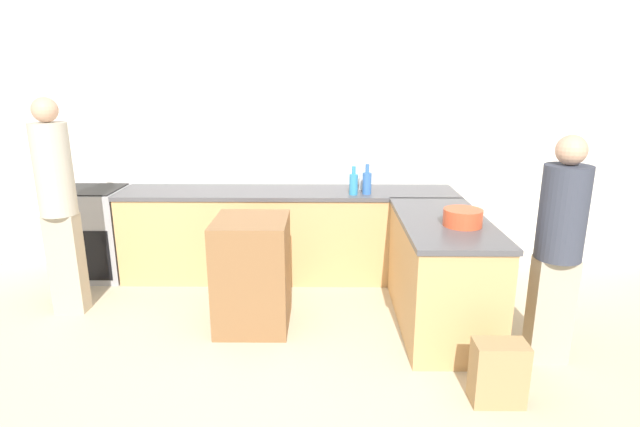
{
  "coord_description": "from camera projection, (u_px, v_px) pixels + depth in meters",
  "views": [
    {
      "loc": [
        0.37,
        -2.94,
        2.0
      ],
      "look_at": [
        0.33,
        0.86,
        0.95
      ],
      "focal_mm": 28.0,
      "sensor_mm": 36.0,
      "label": 1
    }
  ],
  "objects": [
    {
      "name": "ground_plane",
      "position": [
        270.0,
        382.0,
        3.37
      ],
      "size": [
        14.0,
        14.0,
        0.0
      ],
      "primitive_type": "plane",
      "color": "beige"
    },
    {
      "name": "wall_back",
      "position": [
        290.0,
        141.0,
        5.14
      ],
      "size": [
        8.0,
        0.06,
        2.7
      ],
      "color": "white",
      "rests_on": "ground_plane"
    },
    {
      "name": "counter_back",
      "position": [
        289.0,
        234.0,
        5.06
      ],
      "size": [
        3.32,
        0.63,
        0.9
      ],
      "color": "tan",
      "rests_on": "ground_plane"
    },
    {
      "name": "counter_peninsula",
      "position": [
        441.0,
        272.0,
        4.06
      ],
      "size": [
        0.69,
        1.47,
        0.9
      ],
      "color": "tan",
      "rests_on": "ground_plane"
    },
    {
      "name": "range_oven",
      "position": [
        95.0,
        233.0,
        5.07
      ],
      "size": [
        0.62,
        0.6,
        0.91
      ],
      "color": "#99999E",
      "rests_on": "ground_plane"
    },
    {
      "name": "island_table",
      "position": [
        252.0,
        273.0,
        4.04
      ],
      "size": [
        0.58,
        0.61,
        0.91
      ],
      "color": "brown",
      "rests_on": "ground_plane"
    },
    {
      "name": "mixing_bowl",
      "position": [
        463.0,
        217.0,
        3.76
      ],
      "size": [
        0.29,
        0.29,
        0.13
      ],
      "color": "#DB512D",
      "rests_on": "counter_peninsula"
    },
    {
      "name": "water_bottle_blue",
      "position": [
        367.0,
        182.0,
        4.76
      ],
      "size": [
        0.09,
        0.09,
        0.29
      ],
      "color": "#386BB7",
      "rests_on": "counter_back"
    },
    {
      "name": "vinegar_bottle_clear",
      "position": [
        363.0,
        179.0,
        4.95
      ],
      "size": [
        0.08,
        0.08,
        0.26
      ],
      "color": "silver",
      "rests_on": "counter_back"
    },
    {
      "name": "dish_soap_bottle",
      "position": [
        354.0,
        183.0,
        4.74
      ],
      "size": [
        0.08,
        0.08,
        0.28
      ],
      "color": "#338CBF",
      "rests_on": "counter_back"
    },
    {
      "name": "person_by_range",
      "position": [
        58.0,
        199.0,
        4.13
      ],
      "size": [
        0.29,
        0.29,
        1.84
      ],
      "color": "#ADA38E",
      "rests_on": "ground_plane"
    },
    {
      "name": "person_at_peninsula",
      "position": [
        559.0,
        243.0,
        3.41
      ],
      "size": [
        0.31,
        0.31,
        1.63
      ],
      "color": "#ADA38E",
      "rests_on": "ground_plane"
    },
    {
      "name": "paper_bag",
      "position": [
        498.0,
        373.0,
        3.11
      ],
      "size": [
        0.33,
        0.19,
        0.42
      ],
      "color": "#A88456",
      "rests_on": "ground_plane"
    }
  ]
}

